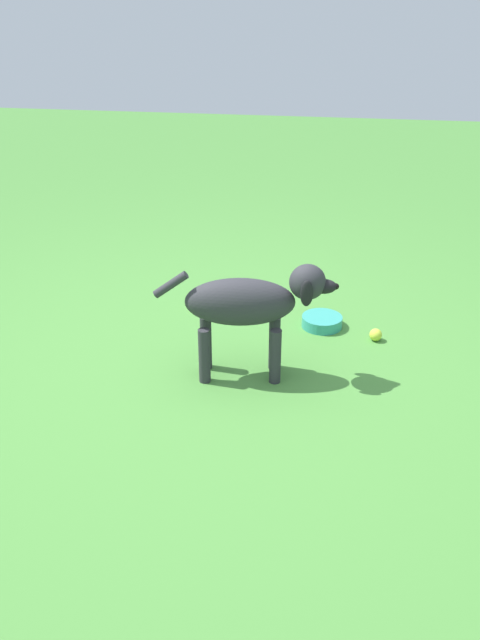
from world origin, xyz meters
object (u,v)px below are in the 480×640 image
tennis_ball_1 (199,304)px  water_bowl (322,322)px  dog (251,304)px  tennis_ball_0 (376,335)px

tennis_ball_1 → water_bowl: tennis_ball_1 is taller
dog → tennis_ball_0: bearing=28.1°
tennis_ball_0 → tennis_ball_1: same height
tennis_ball_0 → water_bowl: tennis_ball_0 is taller
tennis_ball_1 → water_bowl: bearing=81.9°
dog → water_bowl: (-0.56, 0.31, -0.34)m
dog → water_bowl: dog is taller
water_bowl → tennis_ball_1: bearing=-98.1°
tennis_ball_0 → water_bowl: size_ratio=0.30×
tennis_ball_0 → tennis_ball_1: size_ratio=1.00×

